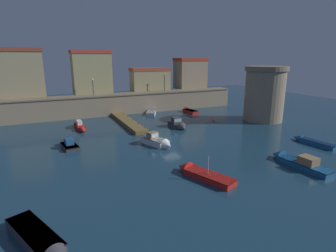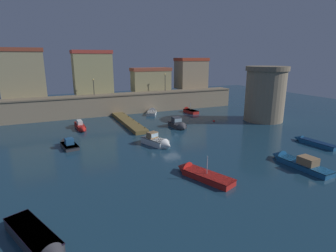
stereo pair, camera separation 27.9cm
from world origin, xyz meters
name	(u,v)px [view 1 (the left image)]	position (x,y,z in m)	size (l,w,h in m)	color
ground_plane	(171,140)	(0.00, 0.00, 0.00)	(115.53, 115.53, 0.00)	#19384C
quay_wall	(128,103)	(0.00, 20.94, 2.05)	(48.44, 3.66, 4.09)	gray
old_town_backdrop	(103,74)	(-4.07, 25.00, 7.94)	(43.68, 5.81, 9.18)	tan
fortress_tower	(264,93)	(20.57, 3.88, 4.96)	(7.48, 7.48, 9.80)	gray
pier_dock	(128,122)	(-2.86, 11.68, 0.30)	(2.15, 15.16, 0.70)	brown
quay_lamp_0	(93,84)	(-6.92, 20.94, 6.25)	(0.32, 0.32, 3.22)	black
quay_lamp_1	(164,80)	(8.33, 20.94, 6.60)	(0.32, 0.32, 3.84)	black
moored_boat_0	(158,142)	(-2.70, -1.62, 0.53)	(3.25, 5.20, 2.02)	white
moored_boat_1	(188,111)	(11.60, 15.94, 0.35)	(2.02, 4.72, 2.40)	red
moored_boat_2	(178,125)	(3.98, 5.54, 0.50)	(1.88, 4.69, 2.14)	#333338
moored_boat_3	(42,243)	(-16.81, -16.81, 0.43)	(4.14, 6.84, 1.52)	#333338
moored_boat_4	(311,142)	(16.41, -9.57, 0.31)	(1.63, 6.07, 1.06)	#195689
moored_boat_5	(68,144)	(-13.54, 3.06, 0.34)	(2.23, 4.48, 1.83)	#333338
moored_boat_6	(296,161)	(8.37, -13.98, 0.43)	(2.02, 7.18, 1.89)	#195689
moored_boat_7	(199,173)	(-2.69, -11.98, 0.33)	(3.88, 6.65, 2.88)	red
moored_boat_8	(80,127)	(-10.94, 11.34, 0.43)	(1.37, 5.94, 1.48)	red
moored_boat_9	(151,112)	(4.02, 17.96, 0.31)	(3.54, 4.72, 1.65)	silver
mooring_buoy_0	(213,121)	(11.83, 6.93, 0.00)	(0.45, 0.45, 0.45)	red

